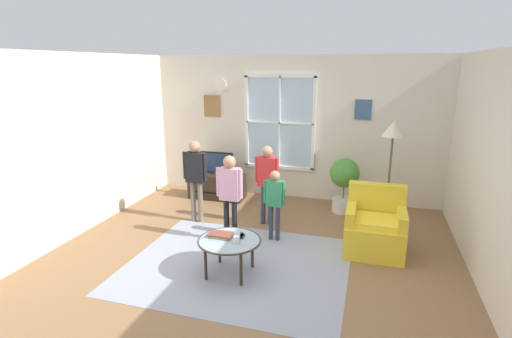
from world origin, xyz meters
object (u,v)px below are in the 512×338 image
tv_stand (217,186)px  remote_near_cup (242,236)px  person_black_shirt (196,172)px  book_stack (221,235)px  remote_near_books (241,237)px  coffee_table (229,242)px  armchair (375,228)px  person_red_shirt (267,176)px  cup (237,240)px  potted_plant_by_window (344,180)px  person_pink_shirt (230,189)px  television (217,163)px  person_green_shirt (275,197)px  floor_lamp (393,140)px

tv_stand → remote_near_cup: (1.30, -2.41, 0.22)m
tv_stand → person_black_shirt: person_black_shirt is taller
book_stack → remote_near_cup: size_ratio=1.98×
remote_near_cup → book_stack: bearing=-161.2°
remote_near_books → coffee_table: bearing=-137.6°
armchair → coffee_table: bearing=-145.7°
coffee_table → tv_stand: bearing=115.1°
person_red_shirt → coffee_table: bearing=-91.0°
cup → potted_plant_by_window: (1.03, 2.54, 0.09)m
remote_near_books → person_pink_shirt: person_pink_shirt is taller
coffee_table → television: bearing=115.1°
coffee_table → person_green_shirt: (0.28, 1.06, 0.23)m
person_green_shirt → floor_lamp: (1.53, 0.85, 0.74)m
armchair → person_green_shirt: size_ratio=0.85×
coffee_table → remote_near_books: 0.15m
person_green_shirt → coffee_table: bearing=-105.0°
remote_near_cup → remote_near_books: bearing=-97.0°
coffee_table → floor_lamp: 2.81m
armchair → cup: size_ratio=10.36×
book_stack → remote_near_cup: (0.24, 0.08, -0.01)m
person_green_shirt → person_pink_shirt: 0.64m
coffee_table → cup: (0.11, -0.05, 0.07)m
armchair → person_black_shirt: 2.77m
person_red_shirt → armchair: bearing=-16.1°
cup → remote_near_books: (-0.00, 0.15, -0.03)m
book_stack → potted_plant_by_window: potted_plant_by_window is taller
person_pink_shirt → person_red_shirt: 0.84m
television → remote_near_cup: bearing=-61.6°
armchair → person_red_shirt: 1.75m
potted_plant_by_window → armchair: bearing=-69.2°
coffee_table → person_green_shirt: size_ratio=0.74×
television → book_stack: bearing=-66.9°
person_black_shirt → tv_stand: bearing=96.3°
floor_lamp → person_red_shirt: bearing=-169.8°
armchair → remote_near_books: armchair is taller
armchair → coffee_table: size_ratio=1.15×
remote_near_books → person_black_shirt: person_black_shirt is taller
armchair → remote_near_cup: bearing=-147.2°
television → book_stack: (1.06, -2.49, -0.22)m
remote_near_cup → cup: bearing=-90.3°
cup → television: bearing=116.6°
television → armchair: bearing=-26.5°
armchair → remote_near_cup: 1.84m
cup → remote_near_cup: (0.00, 0.19, -0.03)m
armchair → potted_plant_by_window: size_ratio=0.93×
person_pink_shirt → remote_near_cup: bearing=-59.8°
tv_stand → book_stack: 2.72m
coffee_table → person_red_shirt: (0.03, 1.59, 0.38)m
cup → person_green_shirt: person_green_shirt is taller
remote_near_cup → floor_lamp: 2.64m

